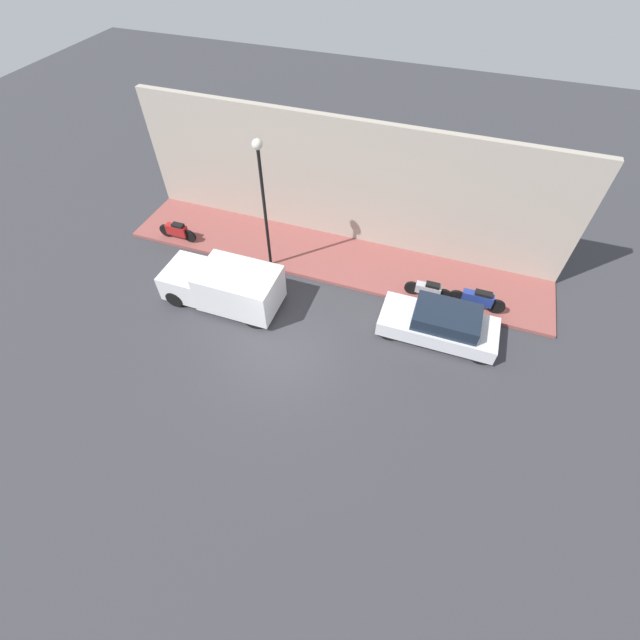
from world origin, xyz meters
TOP-DOWN VIEW (x-y plane):
  - ground_plane at (0.00, 0.00)m, footprint 60.00×60.00m
  - sidewalk at (5.30, 0.00)m, footprint 3.02×18.10m
  - building_facade at (6.96, 0.00)m, footprint 0.30×18.10m
  - parked_car at (2.56, -4.96)m, footprint 1.73×4.14m
  - delivery_van at (1.55, 3.09)m, footprint 1.91×4.49m
  - motorcycle_blue at (4.26, -6.09)m, footprint 0.30×2.12m
  - scooter_silver at (4.23, -4.26)m, footprint 0.30×1.81m
  - motorcycle_red at (4.19, 6.83)m, footprint 0.30×1.79m
  - streetlamp at (3.99, 2.28)m, footprint 0.37×0.37m

SIDE VIEW (x-z plane):
  - ground_plane at x=0.00m, z-range 0.00..0.00m
  - sidewalk at x=5.30m, z-range 0.00..0.14m
  - scooter_silver at x=4.23m, z-range 0.17..0.91m
  - motorcycle_red at x=4.19m, z-range 0.17..0.99m
  - motorcycle_blue at x=4.26m, z-range 0.18..1.04m
  - parked_car at x=2.56m, z-range -0.03..1.27m
  - delivery_van at x=1.55m, z-range 0.03..1.71m
  - building_facade at x=6.96m, z-range 0.00..5.34m
  - streetlamp at x=3.99m, z-range 1.09..6.51m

